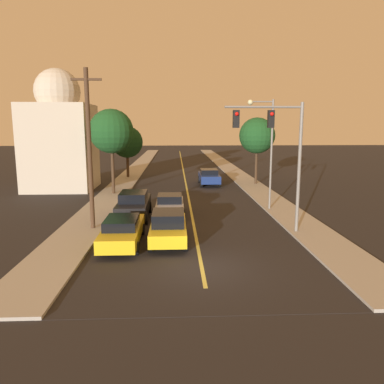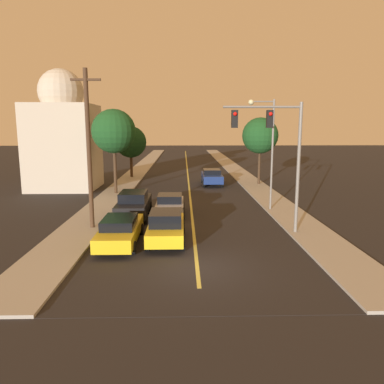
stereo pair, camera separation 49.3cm
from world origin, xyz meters
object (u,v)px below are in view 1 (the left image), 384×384
(car_near_lane_second, at_px, (170,204))
(streetlamp_right, at_px, (266,140))
(tree_left_near, at_px, (127,142))
(tree_right_near, at_px, (257,136))
(car_outer_lane_front, at_px, (122,230))
(domed_building_left, at_px, (60,136))
(utility_pole_left, at_px, (89,147))
(traffic_signal_mast, at_px, (277,142))
(tree_left_far, at_px, (111,131))
(car_far_oncoming, at_px, (209,177))
(car_outer_lane_second, at_px, (134,205))
(car_near_lane_front, at_px, (168,226))

(car_near_lane_second, distance_m, streetlamp_right, 7.77)
(tree_left_near, height_order, tree_right_near, tree_right_near)
(car_outer_lane_front, bearing_deg, domed_building_left, 114.79)
(car_outer_lane_front, xyz_separation_m, tree_left_near, (-2.71, 24.23, 3.29))
(car_near_lane_second, bearing_deg, tree_left_near, 105.24)
(car_near_lane_second, distance_m, utility_pole_left, 6.66)
(traffic_signal_mast, xyz_separation_m, utility_pole_left, (-9.97, 1.16, -0.34))
(tree_right_near, bearing_deg, tree_left_near, 157.33)
(traffic_signal_mast, relative_size, tree_right_near, 1.06)
(tree_left_far, bearing_deg, car_far_oncoming, 30.71)
(car_near_lane_second, xyz_separation_m, traffic_signal_mast, (5.70, -4.47, 4.23))
(tree_left_near, bearing_deg, car_outer_lane_front, -83.62)
(car_near_lane_second, xyz_separation_m, tree_left_near, (-4.96, 18.19, 3.28))
(tree_left_near, distance_m, tree_left_far, 10.56)
(car_outer_lane_front, bearing_deg, traffic_signal_mast, 11.17)
(tree_left_near, bearing_deg, traffic_signal_mast, -64.81)
(car_outer_lane_front, distance_m, car_outer_lane_second, 5.28)
(domed_building_left, bearing_deg, car_near_lane_second, -47.34)
(car_far_oncoming, xyz_separation_m, tree_right_near, (4.64, -0.21, 4.02))
(car_outer_lane_front, bearing_deg, tree_right_near, 60.38)
(car_outer_lane_second, height_order, tree_right_near, tree_right_near)
(tree_left_far, bearing_deg, car_outer_lane_front, -79.10)
(car_near_lane_second, height_order, car_far_oncoming, car_far_oncoming)
(traffic_signal_mast, relative_size, tree_left_near, 1.21)
(traffic_signal_mast, relative_size, tree_left_far, 0.97)
(car_near_lane_front, distance_m, tree_left_far, 15.05)
(car_near_lane_front, bearing_deg, tree_left_far, 109.93)
(tree_left_near, relative_size, domed_building_left, 0.52)
(car_far_oncoming, relative_size, tree_left_near, 0.81)
(tree_right_near, bearing_deg, streetlamp_right, -99.35)
(car_near_lane_second, bearing_deg, tree_right_near, 56.48)
(car_outer_lane_second, relative_size, utility_pole_left, 0.58)
(car_far_oncoming, relative_size, tree_right_near, 0.70)
(car_outer_lane_second, height_order, tree_left_near, tree_left_near)
(car_far_oncoming, bearing_deg, car_near_lane_second, 73.82)
(tree_right_near, relative_size, domed_building_left, 0.60)
(car_near_lane_second, distance_m, car_outer_lane_front, 6.44)
(car_outer_lane_front, height_order, car_outer_lane_second, car_outer_lane_second)
(car_near_lane_second, relative_size, car_outer_lane_second, 0.77)
(car_near_lane_front, xyz_separation_m, car_near_lane_second, (-0.00, 5.77, -0.09))
(streetlamp_right, height_order, tree_left_near, streetlamp_right)
(car_outer_lane_second, xyz_separation_m, utility_pole_left, (-2.03, -2.55, 3.72))
(car_near_lane_second, distance_m, tree_right_near, 15.70)
(car_outer_lane_front, relative_size, traffic_signal_mast, 0.73)
(car_near_lane_front, height_order, tree_left_far, tree_left_far)
(utility_pole_left, distance_m, tree_left_near, 21.52)
(utility_pole_left, bearing_deg, car_far_oncoming, 63.65)
(utility_pole_left, relative_size, domed_building_left, 0.80)
(streetlamp_right, relative_size, utility_pole_left, 0.85)
(streetlamp_right, height_order, tree_right_near, streetlamp_right)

